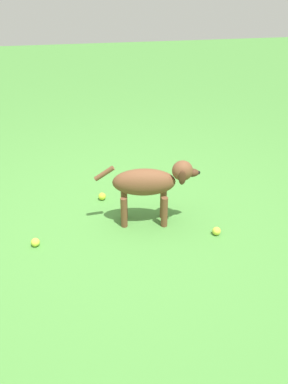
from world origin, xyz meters
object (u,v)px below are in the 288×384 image
tennis_ball_0 (35,242)px  tennis_ball_1 (216,231)px  tennis_ball_2 (102,196)px  dog (150,183)px

tennis_ball_0 → tennis_ball_1: same height
tennis_ball_1 → tennis_ball_2: (-0.65, -0.85, 0.00)m
dog → tennis_ball_2: bearing=139.4°
dog → tennis_ball_2: 0.63m
tennis_ball_0 → tennis_ball_2: same height
tennis_ball_2 → tennis_ball_1: bearing=52.6°
tennis_ball_0 → tennis_ball_1: size_ratio=1.00×
dog → tennis_ball_2: dog is taller
dog → tennis_ball_1: dog is taller
tennis_ball_1 → tennis_ball_0: bearing=-92.8°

